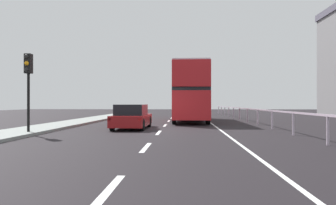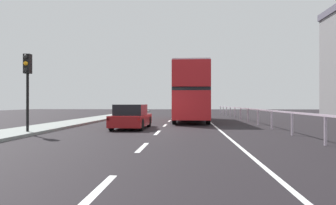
% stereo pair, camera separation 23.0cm
% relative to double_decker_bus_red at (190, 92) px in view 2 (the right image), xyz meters
% --- Properties ---
extents(ground_plane, '(73.38, 120.00, 0.10)m').
position_rel_double_decker_bus_red_xyz_m(ground_plane, '(-1.71, -8.05, -2.38)').
color(ground_plane, black).
extents(near_sidewalk_kerb, '(2.44, 80.00, 0.14)m').
position_rel_double_decker_bus_red_xyz_m(near_sidewalk_kerb, '(-8.28, -8.05, -2.26)').
color(near_sidewalk_kerb, gray).
rests_on(near_sidewalk_kerb, ground).
extents(lane_paint_markings, '(3.33, 46.00, 0.01)m').
position_rel_double_decker_bus_red_xyz_m(lane_paint_markings, '(0.28, 0.66, -2.32)').
color(lane_paint_markings, silver).
rests_on(lane_paint_markings, ground).
extents(bridge_side_railing, '(0.10, 42.00, 1.06)m').
position_rel_double_decker_bus_red_xyz_m(bridge_side_railing, '(4.45, 0.95, -1.46)').
color(bridge_side_railing, '#BBA9BB').
rests_on(bridge_side_railing, ground).
extents(double_decker_bus_red, '(2.60, 11.14, 4.35)m').
position_rel_double_decker_bus_red_xyz_m(double_decker_bus_red, '(0.00, 0.00, 0.00)').
color(double_decker_bus_red, red).
rests_on(double_decker_bus_red, ground).
extents(hatchback_car_near, '(1.84, 4.38, 1.37)m').
position_rel_double_decker_bus_red_xyz_m(hatchback_car_near, '(-3.42, -7.92, -1.67)').
color(hatchback_car_near, maroon).
rests_on(hatchback_car_near, ground).
extents(traffic_signal_pole, '(0.30, 0.42, 3.57)m').
position_rel_double_decker_bus_red_xyz_m(traffic_signal_pole, '(-7.60, -11.66, 0.50)').
color(traffic_signal_pole, black).
rests_on(traffic_signal_pole, near_sidewalk_kerb).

